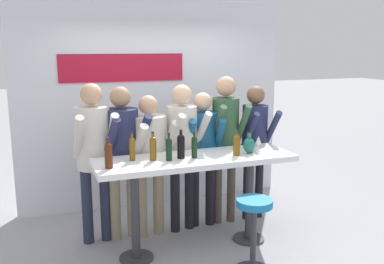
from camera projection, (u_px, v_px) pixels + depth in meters
ground_plane at (195, 249)px, 4.70m from camera, size 40.00×40.00×0.00m
back_wall at (154, 104)px, 5.89m from camera, size 3.72×0.12×2.81m
tasting_table at (195, 172)px, 4.53m from camera, size 2.12×0.66×1.04m
bar_stool at (254, 225)px, 4.12m from camera, size 0.37×0.37×0.76m
person_far_left at (94, 146)px, 4.66m from camera, size 0.46×0.57×1.80m
person_left at (122, 146)px, 4.77m from camera, size 0.52×0.63×1.76m
person_center_left at (149, 151)px, 4.86m from camera, size 0.53×0.61×1.65m
person_center at (182, 142)px, 4.98m from camera, size 0.47×0.59×1.76m
person_center_right at (203, 145)px, 5.13m from camera, size 0.49×0.58×1.65m
person_right at (226, 132)px, 5.19m from camera, size 0.41×0.56×1.84m
person_far_right at (255, 137)px, 5.35m from camera, size 0.38×0.51×1.71m
wine_bottle_0 at (169, 148)px, 4.33m from camera, size 0.06×0.06×0.29m
wine_bottle_1 at (153, 147)px, 4.34m from camera, size 0.07×0.07×0.30m
wine_bottle_2 at (181, 145)px, 4.42m from camera, size 0.08×0.08×0.30m
wine_bottle_3 at (237, 144)px, 4.55m from camera, size 0.07×0.07×0.26m
wine_bottle_4 at (194, 146)px, 4.44m from camera, size 0.06×0.06×0.29m
wine_bottle_5 at (108, 154)px, 4.06m from camera, size 0.08×0.08×0.30m
wine_bottle_6 at (132, 148)px, 4.33m from camera, size 0.06×0.06×0.30m
wine_glass_0 at (258, 141)px, 4.70m from camera, size 0.07×0.07×0.18m
decorative_vase at (249, 145)px, 4.64m from camera, size 0.13×0.13×0.22m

